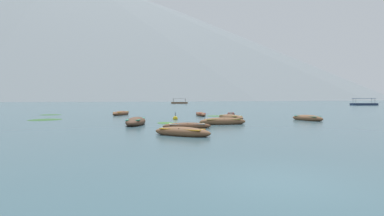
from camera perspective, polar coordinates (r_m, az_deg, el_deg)
ground_plane at (r=1507.78m, az=2.78°, el=1.56°), size 6000.00×6000.00×0.00m
mountain_1 at (r=1559.56m, az=-22.80°, el=12.71°), size 2547.94×2547.94×610.15m
mountain_2 at (r=1762.94m, az=-4.20°, el=8.48°), size 1366.10×1366.10×424.45m
rowboat_0 at (r=32.04m, az=20.44°, el=-1.78°), size 2.84×3.60×0.68m
rowboat_1 at (r=31.86m, az=7.12°, el=-1.73°), size 3.06×4.11×0.64m
rowboat_2 at (r=40.57m, az=7.19°, el=-1.09°), size 1.28×3.49×0.45m
rowboat_3 at (r=41.39m, az=-12.93°, el=-0.97°), size 1.80×4.56×0.66m
rowboat_4 at (r=17.62m, az=-1.83°, el=-4.45°), size 3.72×2.60×0.62m
rowboat_5 at (r=38.30m, az=1.61°, el=-1.17°), size 1.78×3.88×0.59m
rowboat_6 at (r=21.99m, az=-0.93°, el=-3.33°), size 3.58×1.56×0.51m
rowboat_7 at (r=25.57m, az=5.66°, el=-2.51°), size 4.11×2.16×0.70m
rowboat_8 at (r=25.53m, az=-10.30°, el=-2.49°), size 1.71×4.62×0.76m
ferry_1 at (r=118.37m, az=29.04°, el=0.65°), size 8.20×2.65×2.54m
ferry_2 at (r=143.91m, az=-2.32°, el=0.99°), size 7.53×2.79×2.54m
mooring_buoy at (r=31.55m, az=-3.08°, el=-1.93°), size 0.48×0.48×0.86m
weed_patch_0 at (r=24.25m, az=0.46°, el=-3.24°), size 1.43×2.56×0.14m
weed_patch_1 at (r=26.71m, az=-4.82°, el=-2.80°), size 2.17×2.57×0.14m
weed_patch_2 at (r=37.59m, az=4.96°, el=-1.51°), size 3.62×2.84×0.14m
weed_patch_4 at (r=44.57m, az=-24.57°, el=-1.16°), size 3.16×2.53×0.14m
weed_patch_5 at (r=34.20m, az=-25.38°, el=-1.98°), size 4.06×4.27×0.14m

